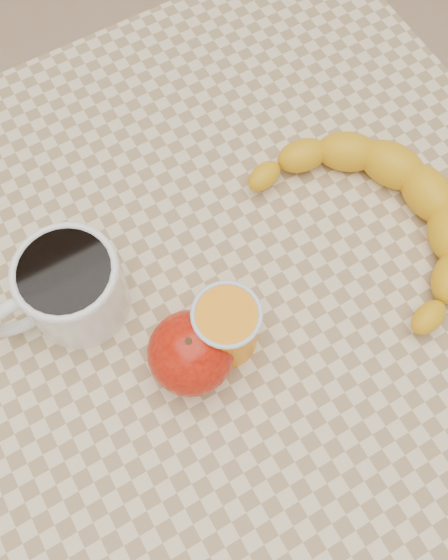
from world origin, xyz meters
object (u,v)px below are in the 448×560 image
coffee_mug (70,287)px  apple (191,353)px  banana (378,218)px  orange_juice_glass (226,326)px  table (224,313)px

coffee_mug → apple: 0.14m
coffee_mug → banana: 0.34m
orange_juice_glass → coffee_mug: bearing=136.0°
orange_juice_glass → apple: 0.04m
coffee_mug → apple: bearing=-58.2°
apple → coffee_mug: bearing=121.8°
orange_juice_glass → apple: bearing=-173.0°
table → orange_juice_glass: orange_juice_glass is taller
banana → table: bearing=168.7°
table → apple: bearing=-140.9°
coffee_mug → table: bearing=-22.8°
table → banana: bearing=-7.1°
table → banana: banana is taller
coffee_mug → apple: coffee_mug is taller
orange_juice_glass → banana: size_ratio=0.24×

